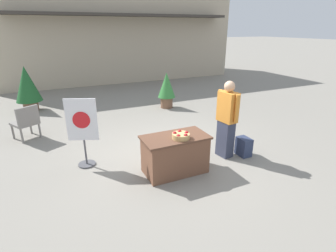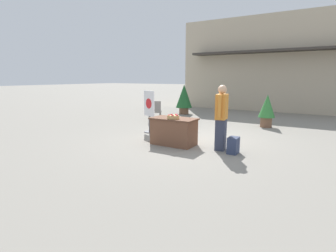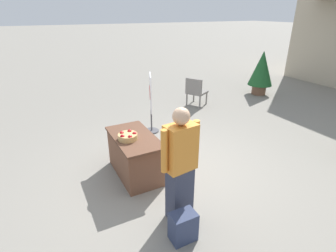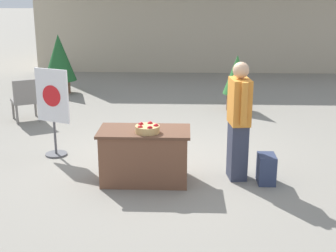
% 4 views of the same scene
% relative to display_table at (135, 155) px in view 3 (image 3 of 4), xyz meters
% --- Properties ---
extents(ground_plane, '(120.00, 120.00, 0.00)m').
position_rel_display_table_xyz_m(ground_plane, '(0.29, 0.79, -0.39)').
color(ground_plane, gray).
extents(display_table, '(1.29, 0.69, 0.77)m').
position_rel_display_table_xyz_m(display_table, '(0.00, 0.00, 0.00)').
color(display_table, brown).
rests_on(display_table, ground_plane).
extents(apple_basket, '(0.34, 0.34, 0.13)m').
position_rel_display_table_xyz_m(apple_basket, '(0.06, -0.13, 0.44)').
color(apple_basket, tan).
rests_on(apple_basket, display_table).
extents(person_visitor, '(0.31, 0.61, 1.71)m').
position_rel_display_table_xyz_m(person_visitor, '(1.34, 0.17, 0.49)').
color(person_visitor, '#33384C').
rests_on(person_visitor, ground_plane).
extents(backpack, '(0.24, 0.34, 0.42)m').
position_rel_display_table_xyz_m(backpack, '(1.74, 0.00, -0.18)').
color(backpack, '#2D3856').
rests_on(backpack, ground_plane).
extents(poster_board, '(0.59, 0.36, 1.46)m').
position_rel_display_table_xyz_m(poster_board, '(-1.58, 1.03, 0.42)').
color(poster_board, '#4C4C51').
rests_on(poster_board, ground_plane).
extents(patio_chair, '(0.75, 0.75, 0.90)m').
position_rel_display_table_xyz_m(patio_chair, '(-2.74, 3.08, 0.11)').
color(patio_chair, gray).
rests_on(patio_chair, ground_plane).
extents(potted_plant_near_right, '(0.85, 0.85, 1.55)m').
position_rel_display_table_xyz_m(potted_plant_near_right, '(-2.75, 5.84, 0.49)').
color(potted_plant_near_right, brown).
rests_on(potted_plant_near_right, ground_plane).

